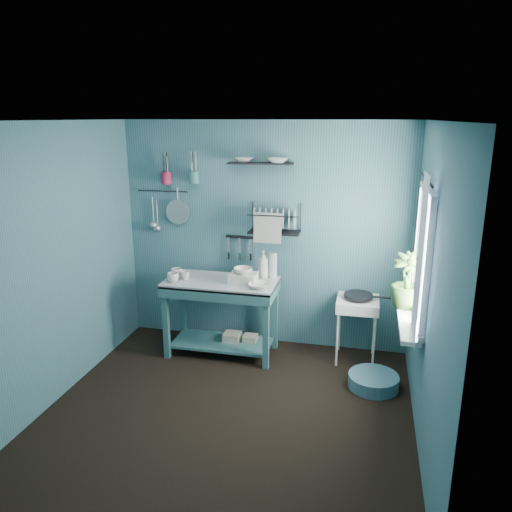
% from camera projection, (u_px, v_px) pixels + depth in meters
% --- Properties ---
extents(floor, '(3.20, 3.20, 0.00)m').
position_uv_depth(floor, '(229.00, 409.00, 4.46)').
color(floor, black).
rests_on(floor, ground).
extents(ceiling, '(3.20, 3.20, 0.00)m').
position_uv_depth(ceiling, '(225.00, 121.00, 3.79)').
color(ceiling, silver).
rests_on(ceiling, ground).
extents(wall_back, '(3.20, 0.00, 3.20)m').
position_uv_depth(wall_back, '(265.00, 236.00, 5.54)').
color(wall_back, '#376572').
rests_on(wall_back, ground).
extents(wall_front, '(3.20, 0.00, 3.20)m').
position_uv_depth(wall_front, '(151.00, 360.00, 2.72)').
color(wall_front, '#376572').
rests_on(wall_front, ground).
extents(wall_left, '(0.00, 3.00, 3.00)m').
position_uv_depth(wall_left, '(56.00, 264.00, 4.47)').
color(wall_left, '#376572').
rests_on(wall_left, ground).
extents(wall_right, '(0.00, 3.00, 3.00)m').
position_uv_depth(wall_right, '(430.00, 291.00, 3.78)').
color(wall_right, '#376572').
rests_on(wall_right, ground).
extents(work_counter, '(1.24, 0.70, 0.84)m').
position_uv_depth(work_counter, '(222.00, 317.00, 5.43)').
color(work_counter, '#2F6064').
rests_on(work_counter, floor).
extents(mug_left, '(0.12, 0.12, 0.10)m').
position_uv_depth(mug_left, '(173.00, 277.00, 5.26)').
color(mug_left, silver).
rests_on(mug_left, work_counter).
extents(mug_mid, '(0.14, 0.14, 0.09)m').
position_uv_depth(mug_mid, '(185.00, 275.00, 5.33)').
color(mug_mid, silver).
rests_on(mug_mid, work_counter).
extents(mug_right, '(0.17, 0.17, 0.10)m').
position_uv_depth(mug_right, '(177.00, 273.00, 5.42)').
color(mug_right, silver).
rests_on(mug_right, work_counter).
extents(wash_tub, '(0.28, 0.22, 0.10)m').
position_uv_depth(wash_tub, '(243.00, 278.00, 5.23)').
color(wash_tub, beige).
rests_on(wash_tub, work_counter).
extents(tub_bowl, '(0.20, 0.19, 0.06)m').
position_uv_depth(tub_bowl, '(243.00, 271.00, 5.21)').
color(tub_bowl, silver).
rests_on(tub_bowl, wash_tub).
extents(soap_bottle, '(0.11, 0.12, 0.30)m').
position_uv_depth(soap_bottle, '(263.00, 264.00, 5.38)').
color(soap_bottle, beige).
rests_on(soap_bottle, work_counter).
extents(water_bottle, '(0.09, 0.09, 0.28)m').
position_uv_depth(water_bottle, '(273.00, 265.00, 5.38)').
color(water_bottle, '#AEBEC2').
rests_on(water_bottle, work_counter).
extents(counter_bowl, '(0.22, 0.22, 0.05)m').
position_uv_depth(counter_bowl, '(259.00, 286.00, 5.08)').
color(counter_bowl, silver).
rests_on(counter_bowl, work_counter).
extents(hotplate_stand, '(0.46, 0.46, 0.69)m').
position_uv_depth(hotplate_stand, '(356.00, 330.00, 5.30)').
color(hotplate_stand, white).
rests_on(hotplate_stand, floor).
extents(frying_pan, '(0.30, 0.30, 0.03)m').
position_uv_depth(frying_pan, '(358.00, 296.00, 5.19)').
color(frying_pan, black).
rests_on(frying_pan, hotplate_stand).
extents(knife_strip, '(0.32, 0.04, 0.03)m').
position_uv_depth(knife_strip, '(240.00, 237.00, 5.57)').
color(knife_strip, black).
rests_on(knife_strip, wall_back).
extents(dish_rack, '(0.56, 0.26, 0.32)m').
position_uv_depth(dish_rack, '(275.00, 218.00, 5.32)').
color(dish_rack, black).
rests_on(dish_rack, wall_back).
extents(upper_shelf, '(0.71, 0.25, 0.01)m').
position_uv_depth(upper_shelf, '(261.00, 163.00, 5.23)').
color(upper_shelf, black).
rests_on(upper_shelf, wall_back).
extents(shelf_bowl_left, '(0.21, 0.21, 0.05)m').
position_uv_depth(shelf_bowl_left, '(244.00, 166.00, 5.28)').
color(shelf_bowl_left, silver).
rests_on(shelf_bowl_left, upper_shelf).
extents(shelf_bowl_right, '(0.23, 0.23, 0.05)m').
position_uv_depth(shelf_bowl_right, '(278.00, 164.00, 5.19)').
color(shelf_bowl_right, silver).
rests_on(shelf_bowl_right, upper_shelf).
extents(utensil_cup_magenta, '(0.11, 0.11, 0.13)m').
position_uv_depth(utensil_cup_magenta, '(166.00, 178.00, 5.53)').
color(utensil_cup_magenta, '#A61E47').
rests_on(utensil_cup_magenta, wall_back).
extents(utensil_cup_teal, '(0.11, 0.11, 0.13)m').
position_uv_depth(utensil_cup_teal, '(194.00, 177.00, 5.46)').
color(utensil_cup_teal, '#387074').
rests_on(utensil_cup_teal, wall_back).
extents(colander, '(0.28, 0.03, 0.28)m').
position_uv_depth(colander, '(178.00, 212.00, 5.64)').
color(colander, '#AFB1B7').
rests_on(colander, wall_back).
extents(ladle_outer, '(0.01, 0.01, 0.30)m').
position_uv_depth(ladle_outer, '(153.00, 210.00, 5.71)').
color(ladle_outer, '#AFB1B7').
rests_on(ladle_outer, wall_back).
extents(ladle_inner, '(0.01, 0.01, 0.30)m').
position_uv_depth(ladle_inner, '(157.00, 213.00, 5.71)').
color(ladle_inner, '#AFB1B7').
rests_on(ladle_inner, wall_back).
extents(hook_rail, '(0.60, 0.01, 0.01)m').
position_uv_depth(hook_rail, '(163.00, 191.00, 5.64)').
color(hook_rail, black).
rests_on(hook_rail, wall_back).
extents(window_glass, '(0.00, 1.10, 1.10)m').
position_uv_depth(window_glass, '(424.00, 257.00, 4.17)').
color(window_glass, white).
rests_on(window_glass, wall_right).
extents(windowsill, '(0.16, 0.95, 0.04)m').
position_uv_depth(windowsill, '(408.00, 321.00, 4.34)').
color(windowsill, white).
rests_on(windowsill, wall_right).
extents(curtain, '(0.00, 1.35, 1.35)m').
position_uv_depth(curtain, '(419.00, 260.00, 3.89)').
color(curtain, white).
rests_on(curtain, wall_right).
extents(curtain_rod, '(0.02, 1.05, 0.02)m').
position_uv_depth(curtain_rod, '(425.00, 178.00, 4.00)').
color(curtain_rod, black).
rests_on(curtain_rod, wall_right).
extents(potted_plant, '(0.30, 0.30, 0.52)m').
position_uv_depth(potted_plant, '(407.00, 281.00, 4.54)').
color(potted_plant, '#356026').
rests_on(potted_plant, windowsill).
extents(storage_tin_large, '(0.18, 0.18, 0.22)m').
position_uv_depth(storage_tin_large, '(232.00, 342.00, 5.54)').
color(storage_tin_large, tan).
rests_on(storage_tin_large, floor).
extents(storage_tin_small, '(0.15, 0.15, 0.20)m').
position_uv_depth(storage_tin_small, '(250.00, 344.00, 5.53)').
color(storage_tin_small, tan).
rests_on(storage_tin_small, floor).
extents(floor_basin, '(0.48, 0.48, 0.13)m').
position_uv_depth(floor_basin, '(373.00, 381.00, 4.82)').
color(floor_basin, teal).
rests_on(floor_basin, floor).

